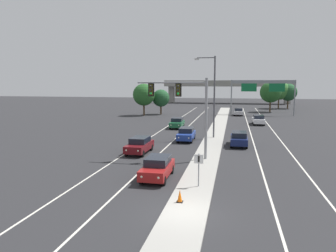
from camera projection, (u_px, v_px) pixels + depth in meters
ground_plane at (185, 214)px, 17.20m from camera, size 260.00×260.00×0.00m
median_island at (210, 147)px, 34.66m from camera, size 2.40×110.00×0.15m
lane_stripe_oncoming_center at (178, 136)px, 42.41m from camera, size 0.14×100.00×0.01m
lane_stripe_receding_center at (252, 138)px, 40.53m from camera, size 0.14×100.00×0.01m
edge_stripe_left at (154, 135)px, 43.07m from camera, size 0.14×100.00×0.01m
edge_stripe_right at (280, 139)px, 39.87m from camera, size 0.14×100.00×0.01m
overhead_signal_mast at (184, 102)px, 28.75m from camera, size 6.36×0.44×7.20m
median_sign_post at (199, 165)px, 21.17m from camera, size 0.60×0.10×2.20m
street_lamp_median at (213, 92)px, 39.73m from camera, size 2.58×0.28×10.00m
car_oncoming_red at (157, 167)px, 23.57m from camera, size 1.85×4.48×1.58m
car_oncoming_darkred at (140, 145)px, 31.98m from camera, size 1.91×4.50×1.58m
car_oncoming_blue at (186, 134)px, 38.83m from camera, size 1.88×4.49×1.58m
car_oncoming_green at (177, 123)px, 49.65m from camera, size 1.92×4.51×1.58m
car_receding_navy at (239, 138)px, 35.68m from camera, size 1.82×4.47×1.58m
car_receding_white at (258, 120)px, 53.82m from camera, size 1.88×4.49×1.58m
car_receding_silver at (239, 112)px, 68.72m from camera, size 1.91×4.51×1.58m
traffic_cone_median_nose at (180, 196)px, 18.49m from camera, size 0.36×0.36×0.74m
highway_sign_gantry at (263, 86)px, 68.50m from camera, size 13.28×0.42×7.50m
overpass_bridge at (228, 86)px, 108.49m from camera, size 42.40×6.40×7.65m
tree_far_left_c at (161, 98)px, 70.68m from camera, size 3.77×3.77×5.45m
tree_far_right_b at (271, 92)px, 76.18m from camera, size 4.96×4.96×7.18m
tree_far_right_a at (279, 90)px, 86.36m from camera, size 5.22×5.22×7.55m
tree_far_left_a at (144, 95)px, 68.30m from camera, size 4.64×4.64×6.71m
tree_far_right_c at (288, 92)px, 86.40m from camera, size 4.61×4.61×6.67m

